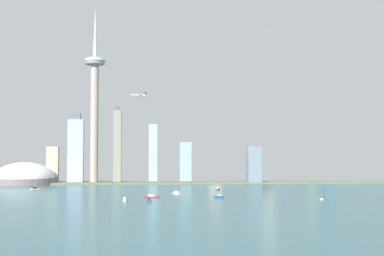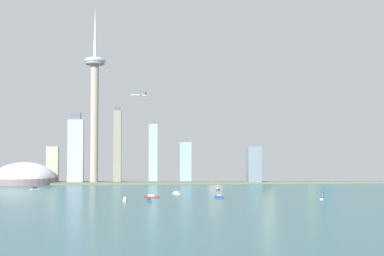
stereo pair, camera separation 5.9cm
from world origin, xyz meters
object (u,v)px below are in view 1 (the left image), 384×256
Objects in this scene: observation_tower at (95,96)px; boat_7 at (176,193)px; skyscraper_1 at (76,150)px; skyscraper_11 at (327,156)px; skyscraper_3 at (185,161)px; skyscraper_9 at (252,165)px; skyscraper_2 at (53,165)px; boat_2 at (149,200)px; skyscraper_8 at (254,165)px; skyscraper_4 at (310,148)px; skyscraper_10 at (153,153)px; boat_1 at (219,197)px; boat_6 at (218,189)px; airplane at (139,95)px; boat_4 at (322,198)px; boat_0 at (125,200)px; skyscraper_0 at (59,152)px; skyscraper_5 at (215,167)px; stadium_dome at (25,178)px; boat_3 at (35,189)px; skyscraper_7 at (117,146)px; boat_5 at (152,197)px; skyscraper_6 at (267,140)px.

observation_tower reaches higher than boat_7.
skyscraper_11 is (484.17, 74.97, -9.96)m from skyscraper_1.
skyscraper_11 is (286.85, 49.94, 9.87)m from skyscraper_3.
skyscraper_9 is (138.19, 66.52, -9.45)m from skyscraper_3.
boat_2 is (172.09, -385.20, -31.43)m from skyscraper_2.
skyscraper_11 reaches higher than skyscraper_8.
skyscraper_4 is 568.19m from boat_2.
skyscraper_10 reaches higher than boat_1.
boat_6 is at bearing -116.84° from skyscraper_8.
skyscraper_3 is at bearing -166.59° from skyscraper_4.
airplane is at bearing -37.01° from skyscraper_1.
skyscraper_11 is 468.38m from boat_4.
boat_0 is at bearing 67.31° from boat_2.
skyscraper_0 is at bearing 162.78° from skyscraper_8.
airplane is at bearing -138.63° from skyscraper_5.
boat_2 is 200.48m from boat_4.
skyscraper_9 is at bearing 25.70° from skyscraper_3.
boat_2 is at bearing 122.46° from boat_4.
boat_1 is at bearing -58.44° from skyscraper_0.
skyscraper_1 reaches higher than skyscraper_8.
skyscraper_4 is (494.81, -0.51, 9.49)m from skyscraper_0.
skyscraper_4 is (537.83, 101.09, 55.07)m from stadium_dome.
boat_0 is at bearing -116.76° from skyscraper_9.
skyscraper_2 is 173.12m from boat_3.
skyscraper_1 is 0.91× the size of skyscraper_7.
skyscraper_3 is 410.32m from boat_2.
boat_3 reaches higher than boat_4.
skyscraper_5 is (254.23, 37.73, -30.30)m from skyscraper_1.
skyscraper_1 reaches higher than boat_1.
boat_1 is at bearing -119.65° from skyscraper_4.
skyscraper_7 is 5.23× the size of airplane.
skyscraper_9 is at bearing 17.87° from observation_tower.
boat_3 is 234.40m from boat_5.
observation_tower is at bearing -162.13° from skyscraper_9.
skyscraper_4 is 105.78m from skyscraper_6.
boat_6 is at bearing -95.88° from skyscraper_5.
boat_5 is (-120.82, -360.95, -27.70)m from skyscraper_5.
skyscraper_4 is 7.17× the size of boat_7.
skyscraper_10 is 436.33m from boat_4.
skyscraper_10 is 350.52m from skyscraper_11.
boat_0 is (29.91, -376.15, -65.28)m from skyscraper_7.
skyscraper_10 is at bearing 13.81° from skyscraper_7.
skyscraper_0 is at bearing 116.16° from skyscraper_1.
skyscraper_6 is at bearing -9.07° from boat_3.
observation_tower is 30.42× the size of boat_6.
boat_2 is at bearing -65.93° from skyscraper_2.
skyscraper_3 is at bearing -138.26° from boat_6.
skyscraper_5 reaches higher than boat_1.
stadium_dome is 402.63m from skyscraper_8.
skyscraper_11 is (526.59, -11.39, -6.41)m from skyscraper_0.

